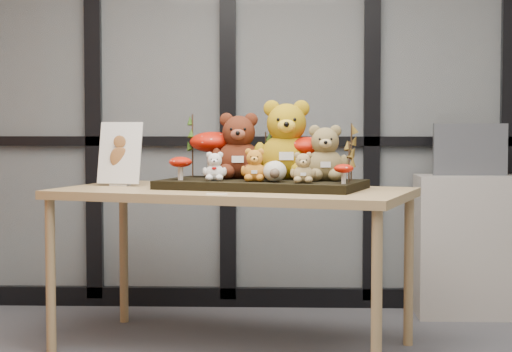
{
  "coord_description": "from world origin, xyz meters",
  "views": [
    {
      "loc": [
        -0.06,
        -3.34,
        1.18
      ],
      "look_at": [
        -0.23,
        1.32,
        0.9
      ],
      "focal_mm": 65.0,
      "sensor_mm": 36.0,
      "label": 1
    }
  ],
  "objects_px": {
    "bear_pooh_yellow": "(286,136)",
    "mushroom_back_right": "(307,156)",
    "bear_small_yellow": "(255,163)",
    "monitor": "(470,149)",
    "diorama_tray": "(262,184)",
    "bear_white_bow": "(215,165)",
    "bear_tan_back": "(325,150)",
    "plush_cream_hedgehog": "(275,170)",
    "display_table": "(233,202)",
    "mushroom_front_right": "(344,173)",
    "sign_holder": "(120,155)",
    "cabinet": "(469,246)",
    "bear_brown_medium": "(239,142)",
    "mushroom_front_left": "(180,167)",
    "bear_beige_small": "(303,166)",
    "mushroom_back_left": "(212,152)"
  },
  "relations": [
    {
      "from": "bear_pooh_yellow",
      "to": "mushroom_back_right",
      "type": "distance_m",
      "value": 0.15
    },
    {
      "from": "bear_small_yellow",
      "to": "monitor",
      "type": "relative_size",
      "value": 0.41
    },
    {
      "from": "diorama_tray",
      "to": "bear_white_bow",
      "type": "distance_m",
      "value": 0.26
    },
    {
      "from": "bear_tan_back",
      "to": "plush_cream_hedgehog",
      "type": "height_order",
      "value": "bear_tan_back"
    },
    {
      "from": "display_table",
      "to": "bear_pooh_yellow",
      "type": "height_order",
      "value": "bear_pooh_yellow"
    },
    {
      "from": "mushroom_back_right",
      "to": "mushroom_front_right",
      "type": "bearing_deg",
      "value": -64.58
    },
    {
      "from": "bear_white_bow",
      "to": "sign_holder",
      "type": "height_order",
      "value": "sign_holder"
    },
    {
      "from": "diorama_tray",
      "to": "bear_small_yellow",
      "type": "xyz_separation_m",
      "value": [
        -0.03,
        -0.09,
        0.11
      ]
    },
    {
      "from": "display_table",
      "to": "plush_cream_hedgehog",
      "type": "bearing_deg",
      "value": -10.72
    },
    {
      "from": "bear_small_yellow",
      "to": "mushroom_back_right",
      "type": "relative_size",
      "value": 0.75
    },
    {
      "from": "display_table",
      "to": "bear_tan_back",
      "type": "bearing_deg",
      "value": 17.4
    },
    {
      "from": "display_table",
      "to": "cabinet",
      "type": "distance_m",
      "value": 1.67
    },
    {
      "from": "diorama_tray",
      "to": "bear_brown_medium",
      "type": "height_order",
      "value": "bear_brown_medium"
    },
    {
      "from": "sign_holder",
      "to": "mushroom_front_left",
      "type": "bearing_deg",
      "value": -15.28
    },
    {
      "from": "mushroom_front_left",
      "to": "bear_beige_small",
      "type": "bearing_deg",
      "value": -18.51
    },
    {
      "from": "mushroom_front_right",
      "to": "sign_holder",
      "type": "relative_size",
      "value": 0.31
    },
    {
      "from": "diorama_tray",
      "to": "monitor",
      "type": "relative_size",
      "value": 2.31
    },
    {
      "from": "bear_pooh_yellow",
      "to": "mushroom_front_right",
      "type": "xyz_separation_m",
      "value": [
        0.28,
        -0.37,
        -0.17
      ]
    },
    {
      "from": "bear_tan_back",
      "to": "monitor",
      "type": "bearing_deg",
      "value": 62.38
    },
    {
      "from": "mushroom_back_right",
      "to": "mushroom_front_left",
      "type": "distance_m",
      "value": 0.66
    },
    {
      "from": "bear_tan_back",
      "to": "bear_small_yellow",
      "type": "distance_m",
      "value": 0.37
    },
    {
      "from": "bear_brown_medium",
      "to": "mushroom_back_right",
      "type": "distance_m",
      "value": 0.37
    },
    {
      "from": "diorama_tray",
      "to": "mushroom_front_right",
      "type": "xyz_separation_m",
      "value": [
        0.4,
        -0.26,
        0.08
      ]
    },
    {
      "from": "bear_brown_medium",
      "to": "sign_holder",
      "type": "height_order",
      "value": "bear_brown_medium"
    },
    {
      "from": "bear_brown_medium",
      "to": "plush_cream_hedgehog",
      "type": "relative_size",
      "value": 3.26
    },
    {
      "from": "plush_cream_hedgehog",
      "to": "mushroom_front_left",
      "type": "distance_m",
      "value": 0.51
    },
    {
      "from": "bear_beige_small",
      "to": "mushroom_front_left",
      "type": "height_order",
      "value": "bear_beige_small"
    },
    {
      "from": "sign_holder",
      "to": "monitor",
      "type": "relative_size",
      "value": 0.77
    },
    {
      "from": "bear_pooh_yellow",
      "to": "plush_cream_hedgehog",
      "type": "xyz_separation_m",
      "value": [
        -0.06,
        -0.24,
        -0.17
      ]
    },
    {
      "from": "bear_beige_small",
      "to": "monitor",
      "type": "xyz_separation_m",
      "value": [
        1.02,
        1.09,
        0.05
      ]
    },
    {
      "from": "mushroom_front_right",
      "to": "cabinet",
      "type": "bearing_deg",
      "value": 53.62
    },
    {
      "from": "bear_white_bow",
      "to": "mushroom_back_left",
      "type": "bearing_deg",
      "value": 114.69
    },
    {
      "from": "bear_small_yellow",
      "to": "mushroom_front_left",
      "type": "height_order",
      "value": "bear_small_yellow"
    },
    {
      "from": "bear_pooh_yellow",
      "to": "mushroom_back_left",
      "type": "xyz_separation_m",
      "value": [
        -0.4,
        0.12,
        -0.09
      ]
    },
    {
      "from": "bear_tan_back",
      "to": "bear_beige_small",
      "type": "distance_m",
      "value": 0.23
    },
    {
      "from": "mushroom_front_right",
      "to": "cabinet",
      "type": "xyz_separation_m",
      "value": [
        0.82,
        1.12,
        -0.5
      ]
    },
    {
      "from": "bear_brown_medium",
      "to": "monitor",
      "type": "relative_size",
      "value": 0.86
    },
    {
      "from": "bear_pooh_yellow",
      "to": "mushroom_back_left",
      "type": "relative_size",
      "value": 1.67
    },
    {
      "from": "bear_brown_medium",
      "to": "mushroom_front_left",
      "type": "distance_m",
      "value": 0.35
    },
    {
      "from": "mushroom_back_left",
      "to": "mushroom_front_left",
      "type": "distance_m",
      "value": 0.28
    },
    {
      "from": "bear_pooh_yellow",
      "to": "bear_brown_medium",
      "type": "height_order",
      "value": "bear_pooh_yellow"
    },
    {
      "from": "bear_beige_small",
      "to": "monitor",
      "type": "bearing_deg",
      "value": 64.43
    },
    {
      "from": "mushroom_back_left",
      "to": "monitor",
      "type": "height_order",
      "value": "monitor"
    },
    {
      "from": "bear_pooh_yellow",
      "to": "bear_beige_small",
      "type": "height_order",
      "value": "bear_pooh_yellow"
    },
    {
      "from": "bear_tan_back",
      "to": "bear_beige_small",
      "type": "relative_size",
      "value": 1.87
    },
    {
      "from": "bear_brown_medium",
      "to": "bear_small_yellow",
      "type": "bearing_deg",
      "value": -51.2
    },
    {
      "from": "bear_beige_small",
      "to": "mushroom_back_right",
      "type": "relative_size",
      "value": 0.68
    },
    {
      "from": "bear_white_bow",
      "to": "mushroom_front_left",
      "type": "distance_m",
      "value": 0.19
    },
    {
      "from": "bear_tan_back",
      "to": "mushroom_back_right",
      "type": "bearing_deg",
      "value": 144.19
    },
    {
      "from": "bear_pooh_yellow",
      "to": "cabinet",
      "type": "bearing_deg",
      "value": 51.91
    }
  ]
}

